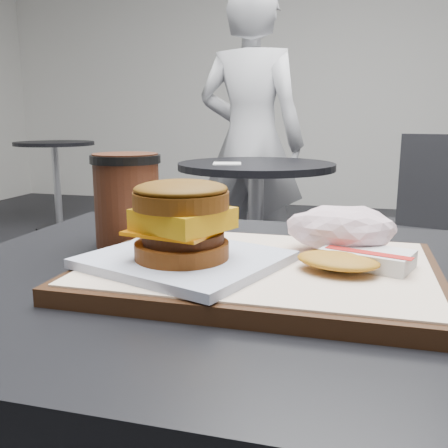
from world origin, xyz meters
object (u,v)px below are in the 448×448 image
crumpled_wrapper (341,229)px  patron (251,143)px  coffee_cup (127,196)px  customer_table (269,421)px  neighbor_table (256,207)px  breakfast_sandwich (183,230)px  hash_brown (354,259)px  neighbor_chair (414,221)px  serving_tray (260,270)px

crumpled_wrapper → patron: bearing=104.9°
coffee_cup → customer_table: bearing=-21.3°
neighbor_table → breakfast_sandwich: bearing=-81.2°
hash_brown → coffee_cup: size_ratio=1.03×
neighbor_chair → coffee_cup: bearing=-108.8°
customer_table → patron: patron is taller
customer_table → hash_brown: bearing=-10.5°
breakfast_sandwich → coffee_cup: coffee_cup is taller
breakfast_sandwich → patron: patron is taller
serving_tray → neighbor_table: (-0.34, 1.67, -0.23)m
serving_tray → neighbor_chair: bearing=78.6°
neighbor_table → crumpled_wrapper: bearing=-75.2°
neighbor_table → coffee_cup: bearing=-85.2°
breakfast_sandwich → hash_brown: (0.18, 0.04, -0.03)m
coffee_cup → neighbor_table: (-0.13, 1.56, -0.29)m
customer_table → patron: size_ratio=0.49×
hash_brown → patron: 2.23m
customer_table → serving_tray: serving_tray is taller
neighbor_chair → patron: size_ratio=0.54×
customer_table → breakfast_sandwich: size_ratio=3.39×
coffee_cup → patron: (-0.26, 2.05, -0.03)m
hash_brown → crumpled_wrapper: bearing=104.5°
neighbor_table → hash_brown: bearing=-75.2°
neighbor_table → neighbor_chair: (0.69, 0.06, -0.04)m
serving_tray → neighbor_table: serving_tray is taller
breakfast_sandwich → crumpled_wrapper: bearing=32.3°
serving_tray → breakfast_sandwich: (-0.08, -0.04, 0.05)m
customer_table → serving_tray: 0.20m
serving_tray → neighbor_chair: (0.35, 1.73, -0.27)m
coffee_cup → neighbor_table: coffee_cup is taller
patron → breakfast_sandwich: bearing=107.4°
serving_tray → hash_brown: bearing=-0.3°
customer_table → coffee_cup: bearing=158.7°
coffee_cup → crumpled_wrapper: bearing=-7.4°
hash_brown → coffee_cup: 0.33m
crumpled_wrapper → neighbor_table: crumpled_wrapper is taller
patron → serving_tray: bearing=109.5°
customer_table → patron: bearing=102.7°
hash_brown → neighbor_chair: bearing=81.9°
crumpled_wrapper → neighbor_table: (-0.42, 1.60, -0.27)m
neighbor_chair → patron: patron is taller
neighbor_table → neighbor_chair: bearing=5.1°
breakfast_sandwich → neighbor_chair: breakfast_sandwich is taller
serving_tray → coffee_cup: coffee_cup is taller
patron → neighbor_chair: bearing=159.7°
hash_brown → coffee_cup: bearing=161.7°
breakfast_sandwich → crumpled_wrapper: 0.19m
neighbor_chair → customer_table: bearing=-101.1°
patron → coffee_cup: bearing=104.5°
customer_table → crumpled_wrapper: size_ratio=6.45×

